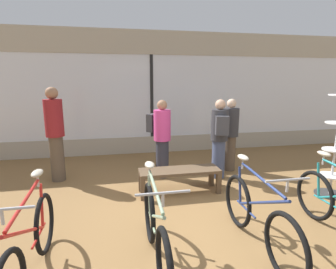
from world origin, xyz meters
TOP-DOWN VIEW (x-y plane):
  - ground_plane at (0.00, 0.00)m, footprint 24.00×24.00m
  - shop_back_wall at (0.00, 3.94)m, footprint 12.00×0.08m
  - bicycle_far_left at (-1.78, -0.58)m, footprint 0.46×1.72m
  - bicycle_left at (-0.58, -0.59)m, footprint 0.46×1.74m
  - bicycle_right at (0.63, -0.49)m, footprint 0.46×1.73m
  - accessory_rack at (2.64, 0.60)m, footprint 0.48×0.48m
  - display_bench at (0.11, 1.20)m, footprint 1.40×0.44m
  - customer_near_rack at (1.47, 2.17)m, footprint 0.48×0.48m
  - customer_by_window at (-0.06, 2.05)m, footprint 0.55×0.54m
  - customer_mid_floor at (-2.10, 2.23)m, footprint 0.48×0.48m
  - customer_near_bench at (1.05, 1.76)m, footprint 0.40×0.53m

SIDE VIEW (x-z plane):
  - ground_plane at x=0.00m, z-range 0.00..0.00m
  - display_bench at x=0.11m, z-range 0.14..0.56m
  - bicycle_far_left at x=-1.78m, z-range -0.13..0.89m
  - bicycle_right at x=0.63m, z-range -0.13..0.90m
  - bicycle_left at x=-0.58m, z-range -0.13..0.91m
  - accessory_rack at x=2.64m, z-range -0.17..1.65m
  - customer_near_rack at x=1.47m, z-range 0.03..1.60m
  - customer_by_window at x=-0.06m, z-range 0.06..1.63m
  - customer_near_bench at x=1.05m, z-range 0.06..1.64m
  - customer_mid_floor at x=-2.10m, z-range 0.06..1.88m
  - shop_back_wall at x=0.00m, z-range 0.04..3.24m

